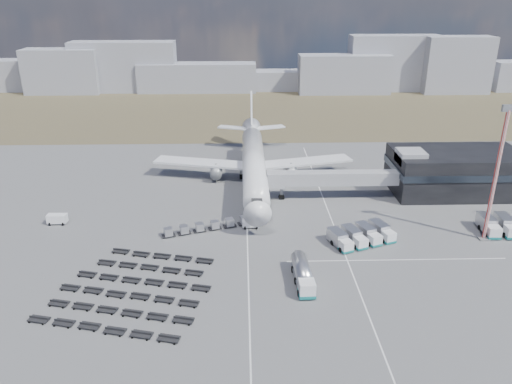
{
  "coord_description": "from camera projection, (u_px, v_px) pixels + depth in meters",
  "views": [
    {
      "loc": [
        -2.74,
        -86.0,
        46.0
      ],
      "look_at": [
        0.11,
        15.23,
        4.0
      ],
      "focal_mm": 35.0,
      "sensor_mm": 36.0,
      "label": 1
    }
  ],
  "objects": [
    {
      "name": "skyline",
      "position": [
        238.0,
        70.0,
        230.31
      ],
      "size": [
        300.45,
        23.33,
        25.15
      ],
      "color": "#8F919C",
      "rests_on": "ground"
    },
    {
      "name": "ground",
      "position": [
        258.0,
        241.0,
        97.1
      ],
      "size": [
        420.0,
        420.0,
        0.0
      ],
      "primitive_type": "plane",
      "color": "#565659",
      "rests_on": "ground"
    },
    {
      "name": "service_trucks_near",
      "position": [
        361.0,
        235.0,
        96.18
      ],
      "size": [
        13.35,
        10.28,
        2.62
      ],
      "rotation": [
        0.0,
        0.0,
        0.36
      ],
      "color": "white",
      "rests_on": "ground"
    },
    {
      "name": "utility_van",
      "position": [
        57.0,
        219.0,
        103.62
      ],
      "size": [
        3.99,
        1.87,
        2.14
      ],
      "primitive_type": "cube",
      "rotation": [
        0.0,
        0.0,
        -0.02
      ],
      "color": "white",
      "rests_on": "ground"
    },
    {
      "name": "grass_strip",
      "position": [
        249.0,
        110.0,
        198.66
      ],
      "size": [
        420.0,
        90.0,
        0.01
      ],
      "primitive_type": "cube",
      "color": "#443D28",
      "rests_on": "ground"
    },
    {
      "name": "uld_row",
      "position": [
        207.0,
        226.0,
        100.82
      ],
      "size": [
        17.94,
        7.36,
        1.67
      ],
      "rotation": [
        0.0,
        0.0,
        0.32
      ],
      "color": "black",
      "rests_on": "ground"
    },
    {
      "name": "floodlight_mast",
      "position": [
        496.0,
        175.0,
        92.76
      ],
      "size": [
        2.49,
        2.06,
        26.62
      ],
      "rotation": [
        0.0,
        0.0,
        0.04
      ],
      "color": "red",
      "rests_on": "ground"
    },
    {
      "name": "pushback_tug",
      "position": [
        251.0,
        224.0,
        102.3
      ],
      "size": [
        3.56,
        2.1,
        1.54
      ],
      "primitive_type": "cube",
      "rotation": [
        0.0,
        0.0,
        0.04
      ],
      "color": "white",
      "rests_on": "ground"
    },
    {
      "name": "terminal",
      "position": [
        455.0,
        171.0,
        118.45
      ],
      "size": [
        30.4,
        16.4,
        11.0
      ],
      "color": "black",
      "rests_on": "ground"
    },
    {
      "name": "airliner",
      "position": [
        254.0,
        161.0,
        124.96
      ],
      "size": [
        51.59,
        64.53,
        17.62
      ],
      "color": "white",
      "rests_on": "ground"
    },
    {
      "name": "jet_bridge",
      "position": [
        324.0,
        178.0,
        114.43
      ],
      "size": [
        30.3,
        3.8,
        7.05
      ],
      "color": "#939399",
      "rests_on": "ground"
    },
    {
      "name": "lane_markings",
      "position": [
        306.0,
        233.0,
        100.12
      ],
      "size": [
        47.12,
        110.0,
        0.01
      ],
      "color": "silver",
      "rests_on": "ground"
    },
    {
      "name": "service_trucks_far",
      "position": [
        497.0,
        225.0,
        99.84
      ],
      "size": [
        6.32,
        7.47,
        2.92
      ],
      "rotation": [
        0.0,
        0.0,
        -0.04
      ],
      "color": "white",
      "rests_on": "ground"
    },
    {
      "name": "baggage_dollies",
      "position": [
        133.0,
        289.0,
        81.08
      ],
      "size": [
        27.18,
        27.56,
        0.73
      ],
      "rotation": [
        0.0,
        0.0,
        -0.24
      ],
      "color": "black",
      "rests_on": "ground"
    },
    {
      "name": "catering_truck",
      "position": [
        283.0,
        174.0,
        127.41
      ],
      "size": [
        2.8,
        6.39,
        2.9
      ],
      "rotation": [
        0.0,
        0.0,
        -0.03
      ],
      "color": "white",
      "rests_on": "ground"
    },
    {
      "name": "fuel_tanker",
      "position": [
        303.0,
        274.0,
        82.72
      ],
      "size": [
        3.13,
        10.67,
        3.42
      ],
      "rotation": [
        0.0,
        0.0,
        0.04
      ],
      "color": "white",
      "rests_on": "ground"
    }
  ]
}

